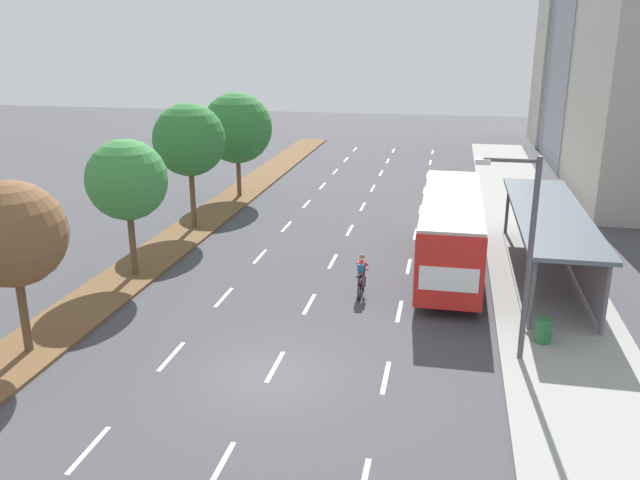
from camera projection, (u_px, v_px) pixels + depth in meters
ground_plane at (270, 376)px, 20.06m from camera, size 140.00×140.00×0.00m
median_strip at (227, 203)px, 40.30m from camera, size 2.60×52.00×0.12m
sidewalk_right at (522, 218)px, 37.01m from camera, size 4.50×52.00×0.15m
lane_divider_left at (297, 214)px, 38.04m from camera, size 0.14×48.05×0.01m
lane_divider_center at (357, 218)px, 37.38m from camera, size 0.14×48.05×0.01m
lane_divider_right at (418, 221)px, 36.73m from camera, size 0.14×48.05×0.01m
bus_shelter at (554, 238)px, 27.46m from camera, size 2.90×12.66×2.86m
bus at (451, 225)px, 28.51m from camera, size 2.54×11.29×3.37m
cyclist at (361, 277)px, 26.07m from camera, size 0.46×1.82×1.71m
median_tree_nearest at (12, 234)px, 20.30m from camera, size 3.37×3.37×5.67m
median_tree_second at (127, 180)px, 27.07m from camera, size 3.38×3.38×5.84m
median_tree_third at (189, 140)px, 33.77m from camera, size 3.78×3.78×6.60m
median_tree_fourth at (237, 128)px, 40.70m from camera, size 4.39×4.39×6.53m
streetlight at (525, 246)px, 19.81m from camera, size 1.91×0.24×6.50m
trash_bin at (544, 330)px, 21.83m from camera, size 0.52×0.52×0.85m
building_mid_right at (612, 20)px, 50.79m from camera, size 7.91×14.49×22.10m
building_far_right at (577, 29)px, 59.69m from camera, size 6.17×8.07×20.99m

